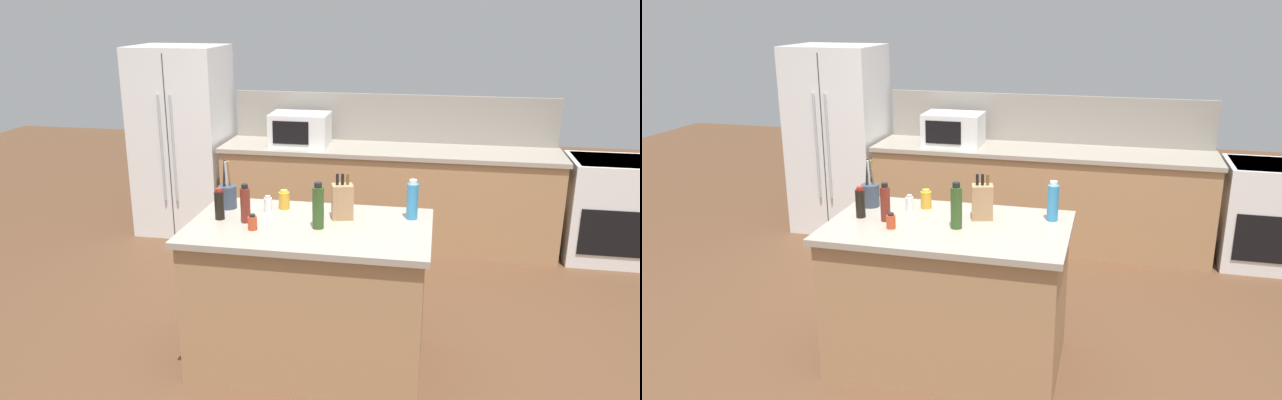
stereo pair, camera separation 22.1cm
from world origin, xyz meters
The scene contains 16 objects.
ground_plane centered at (0.00, 0.00, 0.00)m, with size 14.00×14.00×0.00m, color brown.
back_counter_run centered at (0.30, 2.20, 0.47)m, with size 3.16×0.66×0.94m.
wall_backsplash centered at (0.30, 2.52, 1.17)m, with size 3.12×0.03×0.46m, color gray.
kitchen_island centered at (0.00, 0.00, 0.47)m, with size 1.48×0.90×0.94m.
refrigerator centered at (-1.75, 2.25, 0.92)m, with size 0.87×0.75×1.85m.
range_oven centered at (2.30, 2.20, 0.47)m, with size 0.76×0.65×0.92m.
microwave centered at (-0.54, 2.20, 1.09)m, with size 0.55×0.39×0.30m.
knife_block centered at (0.18, 0.16, 1.05)m, with size 0.15×0.13×0.29m.
utensil_crock centered at (-0.60, 0.23, 1.02)m, with size 0.12×0.12×0.32m.
vinegar_bottle centered at (-0.40, -0.03, 1.05)m, with size 0.06×0.06×0.24m.
salt_shaker centered at (-0.32, 0.20, 0.99)m, with size 0.05×0.05×0.11m.
soy_sauce_bottle centered at (-0.57, 0.00, 1.03)m, with size 0.06×0.06×0.20m.
spice_jar_paprika centered at (-0.32, -0.15, 0.98)m, with size 0.06×0.06×0.10m.
dish_soap_bottle centered at (0.61, 0.23, 1.06)m, with size 0.07×0.07×0.25m.
olive_oil_bottle centered at (0.06, -0.05, 1.07)m, with size 0.07×0.07×0.29m.
honey_jar centered at (-0.23, 0.28, 1.00)m, with size 0.07×0.07×0.13m.
Camera 1 is at (0.73, -3.52, 2.24)m, focal length 35.00 mm.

